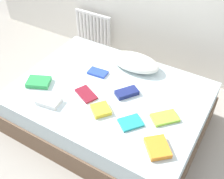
{
  "coord_description": "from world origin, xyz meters",
  "views": [
    {
      "loc": [
        1.12,
        -1.83,
        2.39
      ],
      "look_at": [
        0.0,
        0.05,
        0.48
      ],
      "focal_mm": 43.75,
      "sensor_mm": 36.0,
      "label": 1
    }
  ],
  "objects_px": {
    "textbook_maroon": "(86,94)",
    "textbook_white": "(49,101)",
    "radiator": "(93,30)",
    "textbook_navy": "(127,93)",
    "textbook_yellow": "(101,110)",
    "textbook_teal": "(131,123)",
    "textbook_green": "(39,82)",
    "textbook_orange": "(158,148)",
    "bed": "(110,108)",
    "pillow": "(135,62)",
    "textbook_blue": "(98,73)",
    "textbook_lime": "(165,118)"
  },
  "relations": [
    {
      "from": "radiator",
      "to": "textbook_lime",
      "type": "distance_m",
      "value": 2.11
    },
    {
      "from": "textbook_green",
      "to": "textbook_blue",
      "type": "height_order",
      "value": "textbook_green"
    },
    {
      "from": "textbook_blue",
      "to": "textbook_orange",
      "type": "bearing_deg",
      "value": -36.56
    },
    {
      "from": "textbook_maroon",
      "to": "textbook_green",
      "type": "distance_m",
      "value": 0.55
    },
    {
      "from": "textbook_blue",
      "to": "textbook_white",
      "type": "bearing_deg",
      "value": -108.18
    },
    {
      "from": "textbook_orange",
      "to": "textbook_green",
      "type": "distance_m",
      "value": 1.45
    },
    {
      "from": "textbook_teal",
      "to": "textbook_maroon",
      "type": "xyz_separation_m",
      "value": [
        -0.58,
        0.11,
        -0.0
      ]
    },
    {
      "from": "bed",
      "to": "textbook_blue",
      "type": "height_order",
      "value": "textbook_blue"
    },
    {
      "from": "textbook_orange",
      "to": "textbook_navy",
      "type": "xyz_separation_m",
      "value": [
        -0.55,
        0.48,
        0.0
      ]
    },
    {
      "from": "textbook_teal",
      "to": "bed",
      "type": "bearing_deg",
      "value": 92.1
    },
    {
      "from": "textbook_orange",
      "to": "textbook_white",
      "type": "relative_size",
      "value": 0.99
    },
    {
      "from": "bed",
      "to": "textbook_blue",
      "type": "distance_m",
      "value": 0.42
    },
    {
      "from": "textbook_green",
      "to": "textbook_teal",
      "type": "bearing_deg",
      "value": -24.71
    },
    {
      "from": "pillow",
      "to": "textbook_blue",
      "type": "relative_size",
      "value": 2.73
    },
    {
      "from": "pillow",
      "to": "textbook_yellow",
      "type": "relative_size",
      "value": 3.41
    },
    {
      "from": "textbook_maroon",
      "to": "textbook_blue",
      "type": "bearing_deg",
      "value": 129.4
    },
    {
      "from": "radiator",
      "to": "textbook_green",
      "type": "distance_m",
      "value": 1.53
    },
    {
      "from": "pillow",
      "to": "radiator",
      "type": "bearing_deg",
      "value": 146.32
    },
    {
      "from": "bed",
      "to": "textbook_blue",
      "type": "bearing_deg",
      "value": 145.35
    },
    {
      "from": "textbook_blue",
      "to": "textbook_white",
      "type": "height_order",
      "value": "textbook_white"
    },
    {
      "from": "textbook_orange",
      "to": "textbook_yellow",
      "type": "bearing_deg",
      "value": -143.53
    },
    {
      "from": "textbook_teal",
      "to": "textbook_navy",
      "type": "bearing_deg",
      "value": 71.53
    },
    {
      "from": "textbook_green",
      "to": "textbook_blue",
      "type": "xyz_separation_m",
      "value": [
        0.45,
        0.48,
        -0.01
      ]
    },
    {
      "from": "radiator",
      "to": "textbook_white",
      "type": "relative_size",
      "value": 2.65
    },
    {
      "from": "textbook_orange",
      "to": "textbook_blue",
      "type": "xyz_separation_m",
      "value": [
        -1.0,
        0.62,
        -0.01
      ]
    },
    {
      "from": "bed",
      "to": "textbook_navy",
      "type": "relative_size",
      "value": 8.68
    },
    {
      "from": "radiator",
      "to": "textbook_navy",
      "type": "xyz_separation_m",
      "value": [
        1.2,
        -1.16,
        0.16
      ]
    },
    {
      "from": "textbook_green",
      "to": "bed",
      "type": "bearing_deg",
      "value": -2.51
    },
    {
      "from": "pillow",
      "to": "textbook_teal",
      "type": "bearing_deg",
      "value": -64.97
    },
    {
      "from": "bed",
      "to": "textbook_navy",
      "type": "distance_m",
      "value": 0.33
    },
    {
      "from": "textbook_navy",
      "to": "textbook_blue",
      "type": "bearing_deg",
      "value": 107.76
    },
    {
      "from": "textbook_navy",
      "to": "textbook_green",
      "type": "bearing_deg",
      "value": 145.73
    },
    {
      "from": "textbook_green",
      "to": "radiator",
      "type": "bearing_deg",
      "value": 76.74
    },
    {
      "from": "textbook_orange",
      "to": "textbook_blue",
      "type": "distance_m",
      "value": 1.17
    },
    {
      "from": "textbook_orange",
      "to": "textbook_navy",
      "type": "distance_m",
      "value": 0.73
    },
    {
      "from": "pillow",
      "to": "textbook_blue",
      "type": "height_order",
      "value": "pillow"
    },
    {
      "from": "textbook_teal",
      "to": "textbook_white",
      "type": "height_order",
      "value": "textbook_white"
    },
    {
      "from": "textbook_teal",
      "to": "textbook_green",
      "type": "height_order",
      "value": "textbook_green"
    },
    {
      "from": "textbook_orange",
      "to": "textbook_white",
      "type": "bearing_deg",
      "value": -130.31
    },
    {
      "from": "textbook_green",
      "to": "textbook_yellow",
      "type": "height_order",
      "value": "textbook_green"
    },
    {
      "from": "radiator",
      "to": "textbook_maroon",
      "type": "xyz_separation_m",
      "value": [
        0.84,
        -1.38,
        0.14
      ]
    },
    {
      "from": "textbook_navy",
      "to": "textbook_yellow",
      "type": "distance_m",
      "value": 0.36
    },
    {
      "from": "textbook_orange",
      "to": "textbook_maroon",
      "type": "distance_m",
      "value": 0.94
    },
    {
      "from": "textbook_teal",
      "to": "textbook_yellow",
      "type": "xyz_separation_m",
      "value": [
        -0.32,
        -0.01,
        0.01
      ]
    },
    {
      "from": "bed",
      "to": "textbook_white",
      "type": "relative_size",
      "value": 8.88
    },
    {
      "from": "textbook_maroon",
      "to": "textbook_white",
      "type": "relative_size",
      "value": 1.09
    },
    {
      "from": "bed",
      "to": "radiator",
      "type": "height_order",
      "value": "radiator"
    },
    {
      "from": "pillow",
      "to": "textbook_teal",
      "type": "distance_m",
      "value": 0.87
    },
    {
      "from": "radiator",
      "to": "textbook_navy",
      "type": "distance_m",
      "value": 1.67
    },
    {
      "from": "textbook_navy",
      "to": "textbook_lime",
      "type": "bearing_deg",
      "value": -69.23
    }
  ]
}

